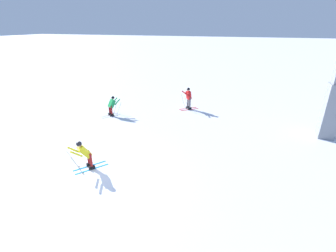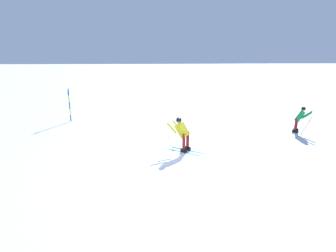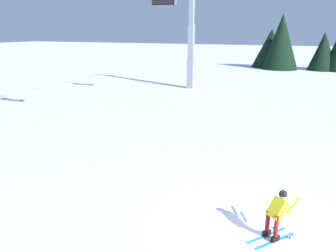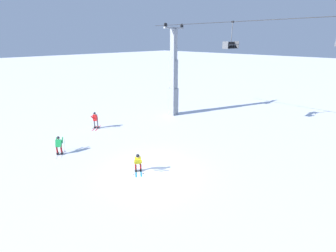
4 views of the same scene
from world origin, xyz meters
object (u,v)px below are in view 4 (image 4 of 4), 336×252
object	(u,v)px
lift_tower_near	(173,80)
chairlift_seat_nearest	(230,45)
skier_distant_uphill	(59,144)
skier_carving_main	(138,161)
skier_distant_downhill	(95,119)

from	to	relation	value
lift_tower_near	chairlift_seat_nearest	xyz separation A→B (m)	(7.05, 0.00, 3.96)
lift_tower_near	skier_distant_uphill	size ratio (longest dim) A/B	6.46
skier_carving_main	chairlift_seat_nearest	size ratio (longest dim) A/B	0.72
lift_tower_near	skier_carving_main	bearing A→B (deg)	-56.78
skier_carving_main	skier_distant_uphill	distance (m)	7.24
chairlift_seat_nearest	skier_distant_downhill	xyz separation A→B (m)	(-9.43, -9.07, -7.17)
skier_carving_main	chairlift_seat_nearest	world-z (taller)	chairlift_seat_nearest
lift_tower_near	skier_distant_uphill	distance (m)	14.51
skier_distant_downhill	chairlift_seat_nearest	bearing A→B (deg)	43.90
lift_tower_near	skier_distant_uphill	world-z (taller)	lift_tower_near
skier_carving_main	skier_distant_downhill	xyz separation A→B (m)	(-9.91, 2.42, 0.15)
lift_tower_near	skier_distant_uphill	xyz separation A→B (m)	(0.77, -14.08, -3.41)
skier_distant_uphill	lift_tower_near	bearing A→B (deg)	93.11
skier_carving_main	skier_distant_downhill	distance (m)	10.20
skier_carving_main	skier_distant_uphill	size ratio (longest dim) A/B	1.05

